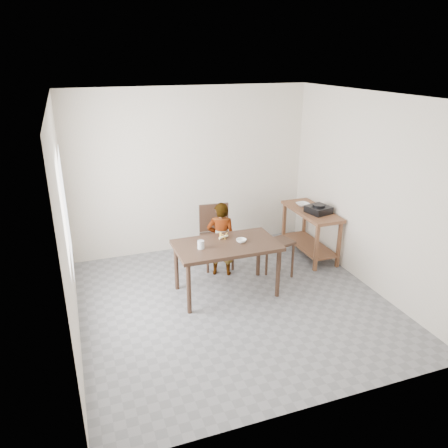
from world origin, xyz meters
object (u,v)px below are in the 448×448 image
object	(u,v)px
prep_counter	(310,233)
stool	(280,258)
child	(221,239)
dining_chair	(217,238)
dining_table	(226,268)

from	to	relation	value
prep_counter	stool	world-z (taller)	prep_counter
child	dining_chair	distance (m)	0.30
dining_table	dining_chair	bearing A→B (deg)	79.86
prep_counter	child	xyz separation A→B (m)	(-1.60, -0.14, 0.17)
dining_chair	stool	xyz separation A→B (m)	(0.77, -0.65, -0.19)
dining_table	child	world-z (taller)	child
dining_table	child	size ratio (longest dim) A/B	1.22
dining_table	prep_counter	world-z (taller)	prep_counter
child	stool	size ratio (longest dim) A/B	1.96
child	dining_table	bearing A→B (deg)	99.61
dining_table	prep_counter	distance (m)	1.86
prep_counter	dining_chair	xyz separation A→B (m)	(-1.57, 0.14, 0.08)
stool	dining_table	bearing A→B (deg)	-168.22
prep_counter	child	size ratio (longest dim) A/B	1.04
dining_chair	stool	size ratio (longest dim) A/B	1.65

